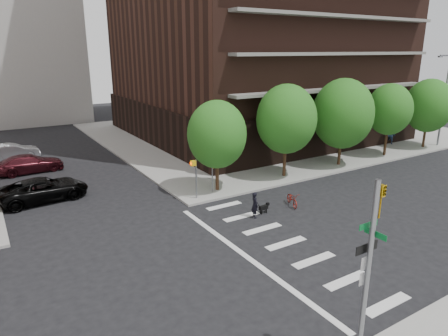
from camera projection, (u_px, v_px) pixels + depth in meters
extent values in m
plane|color=black|center=(237.00, 259.00, 18.84)|extent=(120.00, 120.00, 0.00)
cube|color=gray|center=(270.00, 130.00, 48.32)|extent=(39.00, 33.00, 0.15)
cube|color=silver|center=(387.00, 304.00, 15.48)|extent=(2.40, 0.50, 0.01)
cube|color=silver|center=(347.00, 280.00, 17.10)|extent=(2.40, 0.50, 0.01)
cube|color=silver|center=(314.00, 260.00, 18.73)|extent=(2.40, 0.50, 0.01)
cube|color=silver|center=(286.00, 243.00, 20.36)|extent=(2.40, 0.50, 0.01)
cube|color=silver|center=(262.00, 229.00, 21.99)|extent=(2.40, 0.50, 0.01)
cube|color=silver|center=(242.00, 217.00, 23.61)|extent=(2.40, 0.50, 0.01)
cube|color=silver|center=(224.00, 206.00, 25.24)|extent=(2.40, 0.50, 0.01)
cube|color=silver|center=(246.00, 256.00, 19.09)|extent=(0.30, 13.00, 0.01)
cube|color=black|center=(251.00, 114.00, 46.87)|extent=(25.50, 25.50, 4.00)
cube|color=maroon|center=(394.00, 109.00, 45.59)|extent=(1.40, 5.00, 0.20)
cylinder|color=#301E11|center=(217.00, 174.00, 27.41)|extent=(0.24, 0.24, 2.30)
sphere|color=#235B19|center=(217.00, 134.00, 26.62)|extent=(4.00, 4.00, 4.00)
cylinder|color=#301E11|center=(285.00, 159.00, 30.41)|extent=(0.24, 0.24, 2.60)
sphere|color=#235B19|center=(286.00, 119.00, 29.52)|extent=(4.50, 4.50, 4.50)
cylinder|color=#301E11|center=(340.00, 151.00, 33.49)|extent=(0.24, 0.24, 2.30)
sphere|color=#235B19|center=(343.00, 114.00, 32.58)|extent=(5.00, 5.00, 5.00)
cylinder|color=#301E11|center=(386.00, 141.00, 36.48)|extent=(0.24, 0.24, 2.60)
sphere|color=#235B19|center=(389.00, 109.00, 35.65)|extent=(4.00, 4.00, 4.00)
cylinder|color=#301E11|center=(424.00, 135.00, 39.56)|extent=(0.24, 0.24, 2.30)
sphere|color=#235B19|center=(429.00, 106.00, 38.72)|extent=(4.50, 4.50, 4.50)
cylinder|color=slate|center=(367.00, 277.00, 11.59)|extent=(0.16, 0.16, 6.00)
imported|color=gold|center=(381.00, 202.00, 11.05)|extent=(0.16, 0.20, 1.00)
cube|color=#0A5926|center=(368.00, 225.00, 11.25)|extent=(0.75, 0.02, 0.18)
cube|color=#0A5926|center=(375.00, 234.00, 11.28)|extent=(0.02, 0.75, 0.18)
cube|color=black|center=(367.00, 248.00, 11.43)|extent=(0.90, 0.02, 0.28)
cube|color=silver|center=(365.00, 263.00, 11.57)|extent=(0.32, 0.02, 0.42)
cube|color=silver|center=(363.00, 279.00, 11.71)|extent=(0.32, 0.02, 0.42)
cylinder|color=slate|center=(196.00, 179.00, 25.79)|extent=(0.10, 0.10, 2.60)
cube|color=gold|center=(193.00, 163.00, 25.37)|extent=(0.32, 0.25, 0.32)
cylinder|color=slate|center=(212.00, 176.00, 27.01)|extent=(0.08, 0.08, 2.20)
cube|color=gold|center=(213.00, 164.00, 26.63)|extent=(0.64, 0.02, 0.64)
cylinder|color=slate|center=(444.00, 101.00, 39.37)|extent=(0.18, 0.18, 9.00)
cylinder|color=slate|center=(446.00, 55.00, 37.68)|extent=(1.80, 0.14, 0.14)
cube|color=slate|center=(440.00, 57.00, 37.26)|extent=(0.50, 0.22, 0.15)
imported|color=black|center=(44.00, 189.00, 25.94)|extent=(2.99, 5.68, 1.52)
imported|color=#44121A|center=(30.00, 164.00, 31.90)|extent=(2.32, 5.15, 1.47)
imported|color=#BABCC3|center=(13.00, 152.00, 35.68)|extent=(1.68, 4.40, 1.43)
imported|color=maroon|center=(292.00, 199.00, 25.18)|extent=(1.15, 1.78, 0.88)
imported|color=black|center=(255.00, 205.00, 23.30)|extent=(0.64, 0.49, 1.57)
cube|color=black|center=(263.00, 207.00, 23.97)|extent=(0.61, 0.24, 0.24)
cube|color=black|center=(268.00, 204.00, 24.12)|extent=(0.18, 0.15, 0.18)
cylinder|color=black|center=(265.00, 210.00, 24.19)|extent=(0.06, 0.06, 0.26)
cylinder|color=black|center=(262.00, 212.00, 23.91)|extent=(0.06, 0.06, 0.26)
imported|color=navy|center=(391.00, 135.00, 40.78)|extent=(1.02, 0.88, 1.83)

